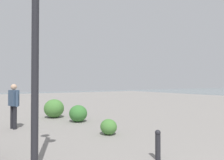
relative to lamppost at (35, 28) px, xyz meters
name	(u,v)px	position (x,y,z in m)	size (l,w,h in m)	color
lamppost	(35,28)	(0.00, 0.00, 0.00)	(0.98, 0.28, 4.27)	#232328
pedestrian	(14,103)	(4.32, -0.09, -1.83)	(0.59, 0.36, 1.71)	black
bollard_mid	(158,144)	(-0.83, -2.50, -2.46)	(0.13, 0.13, 0.68)	#232328
shrub_low	(54,108)	(5.98, -2.12, -2.35)	(1.09, 0.98, 0.93)	#477F38
shrub_round	(78,113)	(4.29, -2.72, -2.44)	(0.88, 0.79, 0.75)	#387533
shrub_wide	(109,127)	(1.66, -2.72, -2.56)	(0.61, 0.55, 0.52)	#477F38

